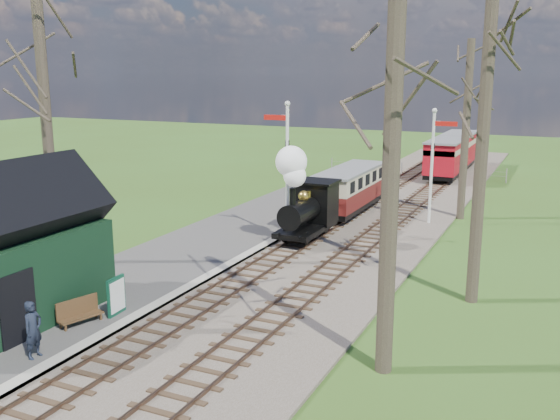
% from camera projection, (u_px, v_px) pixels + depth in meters
% --- Properties ---
extents(distant_hills, '(114.40, 48.00, 22.02)m').
position_uv_depth(distant_hills, '(472.00, 277.00, 73.13)').
color(distant_hills, '#385B23').
rests_on(distant_hills, ground).
extents(ballast_bed, '(8.00, 60.00, 0.10)m').
position_uv_depth(ballast_bed, '(370.00, 218.00, 32.14)').
color(ballast_bed, brown).
rests_on(ballast_bed, ground).
extents(track_near, '(1.60, 60.00, 0.15)m').
position_uv_depth(track_near, '(346.00, 214.00, 32.66)').
color(track_near, brown).
rests_on(track_near, ground).
extents(track_far, '(1.60, 60.00, 0.15)m').
position_uv_depth(track_far, '(395.00, 219.00, 31.59)').
color(track_far, brown).
rests_on(track_far, ground).
extents(platform, '(5.00, 44.00, 0.20)m').
position_uv_depth(platform, '(209.00, 244.00, 27.02)').
color(platform, '#474442').
rests_on(platform, ground).
extents(coping_strip, '(0.40, 44.00, 0.21)m').
position_uv_depth(coping_strip, '(257.00, 251.00, 26.07)').
color(coping_strip, '#B2AD9E').
rests_on(coping_strip, ground).
extents(station_shed, '(3.25, 6.30, 4.78)m').
position_uv_depth(station_shed, '(4.00, 254.00, 18.03)').
color(station_shed, black).
rests_on(station_shed, platform).
extents(semaphore_near, '(1.22, 0.24, 6.22)m').
position_uv_depth(semaphore_near, '(286.00, 162.00, 26.90)').
color(semaphore_near, silver).
rests_on(semaphore_near, ground).
extents(semaphore_far, '(1.22, 0.24, 5.72)m').
position_uv_depth(semaphore_far, '(434.00, 158.00, 30.15)').
color(semaphore_far, silver).
rests_on(semaphore_far, ground).
extents(bare_trees, '(15.51, 22.39, 12.00)m').
position_uv_depth(bare_trees, '(270.00, 141.00, 20.47)').
color(bare_trees, '#382D23').
rests_on(bare_trees, ground).
extents(fence_line, '(12.60, 0.08, 1.00)m').
position_uv_depth(fence_line, '(414.00, 169.00, 44.83)').
color(fence_line, slate).
rests_on(fence_line, ground).
extents(locomotive, '(1.70, 3.96, 4.24)m').
position_uv_depth(locomotive, '(305.00, 199.00, 27.33)').
color(locomotive, black).
rests_on(locomotive, ground).
extents(coach, '(1.98, 6.79, 2.08)m').
position_uv_depth(coach, '(350.00, 188.00, 32.80)').
color(coach, black).
rests_on(coach, ground).
extents(red_carriage_a, '(2.18, 5.39, 2.29)m').
position_uv_depth(red_carriage_a, '(446.00, 158.00, 43.05)').
color(red_carriage_a, black).
rests_on(red_carriage_a, ground).
extents(red_carriage_b, '(2.18, 5.39, 2.29)m').
position_uv_depth(red_carriage_b, '(459.00, 149.00, 47.92)').
color(red_carriage_b, black).
rests_on(red_carriage_b, ground).
extents(sign_board, '(0.15, 0.81, 1.18)m').
position_uv_depth(sign_board, '(116.00, 296.00, 18.88)').
color(sign_board, '#0D402C').
rests_on(sign_board, platform).
extents(bench, '(0.77, 1.38, 0.76)m').
position_uv_depth(bench, '(79.00, 312.00, 18.24)').
color(bench, '#4A311A').
rests_on(bench, platform).
extents(person, '(0.39, 0.57, 1.53)m').
position_uv_depth(person, '(33.00, 330.00, 15.99)').
color(person, '#191F2E').
rests_on(person, platform).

